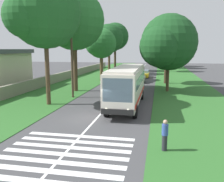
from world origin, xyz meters
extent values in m
plane|color=#424244|center=(0.00, 0.00, 0.00)|extent=(160.00, 160.00, 0.00)
cube|color=#2D6628|center=(15.00, 8.20, 0.02)|extent=(120.00, 8.00, 0.04)
cube|color=#2D6628|center=(15.00, -8.20, 0.02)|extent=(120.00, 8.00, 0.04)
cube|color=silver|center=(15.00, 0.00, 0.00)|extent=(110.00, 0.16, 0.01)
cube|color=silver|center=(4.69, -1.80, 2.10)|extent=(11.00, 2.50, 2.90)
cube|color=slate|center=(4.99, -1.80, 2.62)|extent=(9.68, 2.54, 0.85)
cube|color=slate|center=(-0.77, -1.80, 2.45)|extent=(0.08, 2.20, 1.74)
cube|color=red|center=(4.69, -1.80, 1.10)|extent=(10.78, 2.53, 0.36)
cube|color=silver|center=(4.69, -1.80, 3.64)|extent=(10.56, 2.30, 0.18)
cube|color=black|center=(-0.89, -1.80, 0.87)|extent=(0.16, 2.40, 0.40)
sphere|color=#F2EDCC|center=(-0.83, -1.00, 1.00)|extent=(0.24, 0.24, 0.24)
sphere|color=#F2EDCC|center=(-0.83, -2.60, 1.00)|extent=(0.24, 0.24, 0.24)
cylinder|color=black|center=(0.79, -0.65, 0.55)|extent=(1.10, 0.32, 1.10)
cylinder|color=black|center=(8.19, -0.65, 0.55)|extent=(1.10, 0.32, 1.10)
cylinder|color=black|center=(0.79, -2.95, 0.55)|extent=(1.10, 0.32, 1.10)
cylinder|color=black|center=(8.19, -2.95, 0.55)|extent=(1.10, 0.32, 1.10)
cube|color=silver|center=(-9.35, 0.00, 0.00)|extent=(0.45, 6.80, 0.01)
cube|color=silver|center=(-8.45, 0.00, 0.00)|extent=(0.45, 6.80, 0.01)
cube|color=silver|center=(-7.55, 0.00, 0.00)|extent=(0.45, 6.80, 0.01)
cube|color=silver|center=(-6.65, 0.00, 0.00)|extent=(0.45, 6.80, 0.01)
cube|color=silver|center=(-5.75, 0.00, 0.00)|extent=(0.45, 6.80, 0.01)
cube|color=silver|center=(-4.85, 0.00, 0.00)|extent=(0.45, 6.80, 0.01)
cube|color=silver|center=(-3.95, 0.00, 0.00)|extent=(0.45, 6.80, 0.01)
cube|color=silver|center=(22.25, -1.57, 0.53)|extent=(4.30, 1.75, 0.70)
cube|color=slate|center=(22.15, -1.57, 1.15)|extent=(2.00, 1.61, 0.55)
cylinder|color=black|center=(20.90, -0.79, 0.32)|extent=(0.64, 0.22, 0.64)
cylinder|color=black|center=(23.60, -0.79, 0.32)|extent=(0.64, 0.22, 0.64)
cylinder|color=black|center=(20.90, -2.35, 0.32)|extent=(0.64, 0.22, 0.64)
cylinder|color=black|center=(23.60, -2.35, 0.32)|extent=(0.64, 0.22, 0.64)
cube|color=gold|center=(29.16, -1.95, 0.53)|extent=(4.30, 1.75, 0.70)
cube|color=slate|center=(29.06, -1.95, 1.15)|extent=(2.00, 1.61, 0.55)
cylinder|color=black|center=(27.81, -1.17, 0.32)|extent=(0.64, 0.22, 0.64)
cylinder|color=black|center=(30.51, -1.17, 0.32)|extent=(0.64, 0.22, 0.64)
cylinder|color=black|center=(27.81, -2.73, 0.32)|extent=(0.64, 0.22, 0.64)
cylinder|color=black|center=(30.51, -2.73, 0.32)|extent=(0.64, 0.22, 0.64)
cylinder|color=#4C3826|center=(33.58, 5.84, 2.97)|extent=(0.49, 0.49, 5.87)
sphere|color=#19471E|center=(33.58, 5.84, 7.58)|extent=(6.08, 6.08, 6.08)
sphere|color=#19471E|center=(35.40, 5.84, 7.12)|extent=(4.03, 4.03, 4.03)
sphere|color=#19471E|center=(32.06, 6.75, 7.12)|extent=(3.96, 3.96, 3.96)
cylinder|color=brown|center=(23.19, 5.06, 2.49)|extent=(0.58, 0.58, 4.91)
sphere|color=#286B2D|center=(23.19, 5.06, 6.35)|extent=(5.11, 5.11, 5.11)
sphere|color=#286B2D|center=(24.72, 5.06, 5.97)|extent=(3.26, 3.26, 3.26)
sphere|color=#286B2D|center=(21.91, 5.83, 5.97)|extent=(3.14, 3.14, 3.14)
cylinder|color=#4C3826|center=(11.94, 5.83, 3.46)|extent=(0.55, 0.55, 6.85)
sphere|color=#286B2D|center=(11.94, 5.83, 8.95)|extent=(7.51, 7.51, 7.51)
sphere|color=#286B2D|center=(14.19, 5.83, 8.39)|extent=(5.03, 5.03, 5.03)
sphere|color=#286B2D|center=(10.06, 6.95, 8.39)|extent=(5.31, 5.31, 5.31)
cylinder|color=#4C3826|center=(3.94, 5.82, 3.47)|extent=(0.41, 0.41, 6.86)
sphere|color=#1E5623|center=(3.94, 5.82, 8.74)|extent=(6.70, 6.70, 6.70)
sphere|color=#1E5623|center=(5.95, 5.82, 8.24)|extent=(4.42, 4.42, 4.42)
sphere|color=#1E5623|center=(2.27, 6.83, 8.24)|extent=(3.95, 3.95, 3.95)
cylinder|color=#3D2D1E|center=(41.25, 5.93, 3.30)|extent=(0.54, 0.54, 6.52)
sphere|color=#19471E|center=(41.25, 5.93, 8.36)|extent=(6.55, 6.55, 6.55)
sphere|color=#19471E|center=(43.22, 5.93, 7.87)|extent=(3.78, 3.78, 3.78)
sphere|color=#19471E|center=(39.62, 6.92, 7.87)|extent=(3.78, 3.78, 3.78)
cylinder|color=brown|center=(60.54, -6.30, 2.89)|extent=(0.41, 0.41, 5.69)
sphere|color=#337A38|center=(60.54, -6.30, 7.51)|extent=(6.49, 6.49, 6.49)
sphere|color=#337A38|center=(62.48, -6.30, 7.03)|extent=(3.61, 3.61, 3.61)
sphere|color=#337A38|center=(58.92, -5.33, 7.03)|extent=(4.32, 4.32, 4.32)
cylinder|color=#3D2D1E|center=(42.39, -6.19, 2.32)|extent=(0.37, 0.37, 4.56)
sphere|color=#19471E|center=(42.39, -6.19, 5.89)|extent=(4.69, 4.69, 4.69)
sphere|color=#19471E|center=(43.79, -6.19, 5.54)|extent=(2.66, 2.66, 2.66)
sphere|color=#19471E|center=(41.21, -5.49, 5.54)|extent=(3.42, 3.42, 3.42)
cylinder|color=#3D2D1E|center=(52.52, -6.00, 2.83)|extent=(0.43, 0.43, 5.59)
sphere|color=#337A38|center=(52.52, -6.00, 7.36)|extent=(6.31, 6.31, 6.31)
sphere|color=#337A38|center=(54.41, -6.00, 6.89)|extent=(4.38, 4.38, 4.38)
sphere|color=#337A38|center=(50.94, -5.06, 6.89)|extent=(3.71, 3.71, 3.71)
cylinder|color=#3D2D1E|center=(21.35, -5.78, 2.22)|extent=(0.55, 0.55, 4.36)
sphere|color=#286B2D|center=(21.35, -5.78, 5.64)|extent=(4.49, 4.49, 4.49)
sphere|color=#286B2D|center=(22.69, -5.78, 5.30)|extent=(3.12, 3.12, 3.12)
sphere|color=#286B2D|center=(20.22, -5.11, 5.30)|extent=(3.34, 3.34, 3.34)
cylinder|color=#4C3826|center=(13.83, -5.80, 2.16)|extent=(0.36, 0.36, 4.25)
sphere|color=#19471E|center=(13.83, -5.80, 6.21)|extent=(6.99, 6.99, 6.99)
sphere|color=#19471E|center=(15.93, -5.80, 5.68)|extent=(4.62, 4.62, 4.62)
sphere|color=#19471E|center=(12.08, -4.76, 5.68)|extent=(4.98, 4.98, 4.98)
cylinder|color=#473828|center=(7.80, 4.74, 4.33)|extent=(0.24, 0.24, 8.58)
cube|color=#3D3326|center=(7.80, 4.74, 8.02)|extent=(0.12, 1.40, 0.12)
cube|color=gray|center=(20.00, 11.60, 0.75)|extent=(70.00, 0.40, 1.41)
cylinder|color=#26262D|center=(-5.25, -5.10, 0.46)|extent=(0.28, 0.28, 0.85)
cylinder|color=#334C99|center=(-5.25, -5.10, 1.19)|extent=(0.34, 0.34, 0.60)
sphere|color=tan|center=(-5.25, -5.10, 1.61)|extent=(0.24, 0.24, 0.24)
camera|label=1|loc=(-17.87, -4.69, 5.37)|focal=39.20mm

